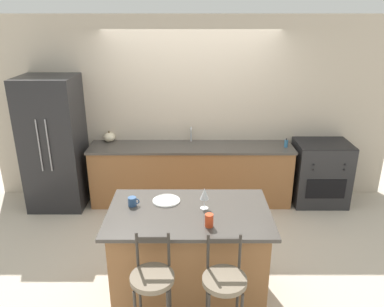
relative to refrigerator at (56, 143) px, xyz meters
The scene contains 15 objects.
ground_plane 2.20m from the refrigerator, ahead, with size 18.00×18.00×0.00m, color beige.
wall_back 2.03m from the refrigerator, 10.99° to the left, with size 6.00×0.07×2.70m.
back_counter 2.03m from the refrigerator, ahead, with size 2.97×0.62×0.89m.
sink_faucet 1.98m from the refrigerator, ahead, with size 0.02×0.13×0.22m.
kitchen_island 2.80m from the refrigerator, 45.19° to the right, with size 1.54×0.94×0.95m.
refrigerator is the anchor object (origin of this frame).
oven_range 3.91m from the refrigerator, ahead, with size 0.78×0.63×0.95m.
bar_stool_near 3.15m from the refrigerator, 57.95° to the right, with size 0.35×0.35×1.09m.
bar_stool_far 3.50m from the refrigerator, 50.25° to the right, with size 0.35×0.35×1.09m.
dinner_plate 2.45m from the refrigerator, 45.55° to the right, with size 0.27×0.27×0.02m.
wine_glass 2.82m from the refrigerator, 42.18° to the right, with size 0.08×0.08×0.21m.
coffee_mug 2.31m from the refrigerator, 52.81° to the right, with size 0.11×0.08×0.09m.
tumbler_cup 3.07m from the refrigerator, 46.27° to the right, with size 0.07×0.07×0.12m.
pumpkin_decoration 0.78m from the refrigerator, 20.52° to the left, with size 0.18×0.18×0.16m.
soap_bottle 3.33m from the refrigerator, ahead, with size 0.05×0.05×0.13m.
Camera 1 is at (0.01, -4.80, 2.71)m, focal length 35.00 mm.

